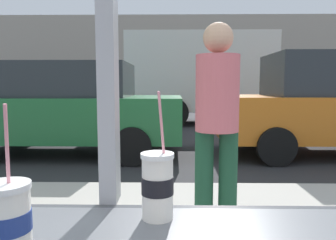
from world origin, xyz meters
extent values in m
plane|color=#2D2D30|center=(0.00, 8.00, 0.00)|extent=(60.00, 60.00, 0.00)
cube|color=#404245|center=(0.00, 0.03, 0.96)|extent=(2.08, 0.02, 0.02)
cube|color=#A89E8E|center=(0.00, 23.79, 3.16)|extent=(28.00, 1.20, 6.32)
cylinder|color=white|center=(-0.14, -0.26, 1.04)|extent=(0.09, 0.09, 0.14)
cylinder|color=navy|center=(-0.14, -0.26, 1.05)|extent=(0.10, 0.10, 0.04)
cylinder|color=black|center=(-0.14, -0.26, 1.11)|extent=(0.08, 0.08, 0.01)
cylinder|color=white|center=(-0.14, -0.26, 1.12)|extent=(0.10, 0.10, 0.01)
cylinder|color=pink|center=(-0.13, -0.26, 1.18)|extent=(0.03, 0.04, 0.20)
cylinder|color=silver|center=(0.15, -0.05, 1.05)|extent=(0.08, 0.08, 0.16)
cylinder|color=black|center=(0.15, -0.05, 1.06)|extent=(0.08, 0.08, 0.04)
cylinder|color=black|center=(0.15, -0.05, 1.13)|extent=(0.07, 0.07, 0.01)
cylinder|color=white|center=(0.15, -0.05, 1.14)|extent=(0.09, 0.09, 0.01)
cylinder|color=pink|center=(0.16, -0.06, 1.20)|extent=(0.02, 0.03, 0.20)
cube|color=#236B38|center=(-1.81, 5.26, 0.71)|extent=(4.28, 1.83, 0.78)
cube|color=#282D33|center=(-1.75, 5.26, 1.41)|extent=(2.23, 1.61, 0.62)
cylinder|color=black|center=(-0.49, 6.18, 0.32)|extent=(0.64, 0.18, 0.64)
cylinder|color=black|center=(-0.49, 4.35, 0.32)|extent=(0.64, 0.18, 0.64)
cylinder|color=black|center=(-3.14, 6.18, 0.32)|extent=(0.64, 0.18, 0.64)
cube|color=orange|center=(3.19, 5.26, 0.72)|extent=(4.31, 1.75, 0.79)
cube|color=#282D33|center=(3.10, 5.26, 1.50)|extent=(2.24, 1.54, 0.77)
cylinder|color=black|center=(1.85, 6.14, 0.32)|extent=(0.64, 0.18, 0.64)
cylinder|color=black|center=(1.85, 4.39, 0.32)|extent=(0.64, 0.18, 0.64)
cube|color=silver|center=(1.05, 10.42, 1.72)|extent=(4.81, 2.20, 2.54)
cube|color=maroon|center=(4.25, 10.42, 1.40)|extent=(1.90, 2.10, 1.90)
cylinder|color=black|center=(4.25, 11.47, 0.45)|extent=(0.90, 0.24, 0.90)
cylinder|color=black|center=(4.25, 9.37, 0.45)|extent=(0.90, 0.24, 0.90)
cylinder|color=black|center=(0.21, 11.52, 0.45)|extent=(0.90, 0.24, 0.90)
cylinder|color=black|center=(0.21, 9.32, 0.45)|extent=(0.90, 0.24, 0.90)
cylinder|color=#1B452E|center=(0.42, 1.55, 0.55)|extent=(0.14, 0.14, 0.84)
cylinder|color=#1B452E|center=(0.60, 1.55, 0.55)|extent=(0.14, 0.14, 0.84)
cylinder|color=#C96169|center=(0.51, 1.55, 1.25)|extent=(0.32, 0.32, 0.56)
sphere|color=tan|center=(0.51, 1.55, 1.65)|extent=(0.22, 0.22, 0.22)
camera|label=1|loc=(0.19, -0.87, 1.32)|focal=35.08mm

